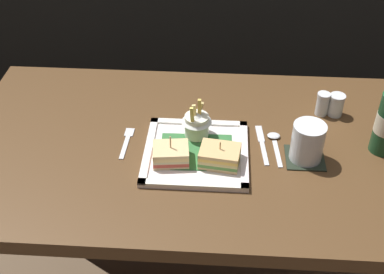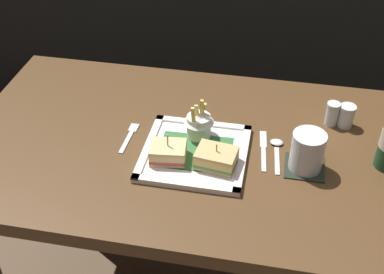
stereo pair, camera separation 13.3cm
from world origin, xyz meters
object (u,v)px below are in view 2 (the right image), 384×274
object	(u,v)px
sandwich_half_left	(168,152)
fries_cup	(199,122)
sandwich_half_right	(216,158)
knife	(263,149)
salt_shaker	(332,115)
fork	(129,136)
square_plate	(195,153)
pepper_shaker	(346,117)
dining_table	(189,183)
water_glass	(307,153)
spoon	(277,147)

from	to	relation	value
sandwich_half_left	fries_cup	world-z (taller)	fries_cup
sandwich_half_right	knife	xyz separation A→B (m)	(0.11, 0.10, -0.03)
fries_cup	salt_shaker	xyz separation A→B (m)	(0.35, 0.14, -0.03)
fork	square_plate	bearing A→B (deg)	-12.81
sandwich_half_left	sandwich_half_right	bearing A→B (deg)	0.00
salt_shaker	pepper_shaker	size ratio (longest dim) A/B	1.06
sandwich_half_left	fries_cup	distance (m)	0.13
fries_cup	dining_table	bearing A→B (deg)	-133.83
sandwich_half_left	water_glass	size ratio (longest dim) A/B	0.95
sandwich_half_left	square_plate	bearing A→B (deg)	32.70
dining_table	sandwich_half_right	size ratio (longest dim) A/B	11.42
square_plate	sandwich_half_left	size ratio (longest dim) A/B	2.76
spoon	salt_shaker	world-z (taller)	salt_shaker
sandwich_half_right	fork	bearing A→B (deg)	161.80
sandwich_half_right	water_glass	distance (m)	0.23
square_plate	pepper_shaker	world-z (taller)	pepper_shaker
fork	spoon	size ratio (longest dim) A/B	0.94
sandwich_half_right	fork	size ratio (longest dim) A/B	0.82
dining_table	fork	bearing A→B (deg)	-178.67
pepper_shaker	sandwich_half_left	bearing A→B (deg)	-151.26
water_glass	square_plate	bearing A→B (deg)	-179.19
water_glass	knife	distance (m)	0.13
fork	pepper_shaker	xyz separation A→B (m)	(0.58, 0.16, 0.03)
sandwich_half_left	spoon	size ratio (longest dim) A/B	0.70
square_plate	knife	world-z (taller)	square_plate
fork	salt_shaker	distance (m)	0.57
square_plate	pepper_shaker	xyz separation A→B (m)	(0.39, 0.21, 0.02)
fries_cup	pepper_shaker	xyz separation A→B (m)	(0.39, 0.14, -0.03)
fries_cup	knife	size ratio (longest dim) A/B	0.67
dining_table	fries_cup	size ratio (longest dim) A/B	10.97
fries_cup	pepper_shaker	distance (m)	0.42
pepper_shaker	knife	bearing A→B (deg)	-145.32
square_plate	fries_cup	distance (m)	0.09
sandwich_half_right	dining_table	bearing A→B (deg)	134.81
fork	dining_table	bearing A→B (deg)	1.33
pepper_shaker	water_glass	bearing A→B (deg)	-117.64
square_plate	salt_shaker	size ratio (longest dim) A/B	3.89
fork	pepper_shaker	distance (m)	0.60
fries_cup	sandwich_half_right	bearing A→B (deg)	-59.43
spoon	salt_shaker	distance (m)	0.20
fork	salt_shaker	bearing A→B (deg)	16.90
sandwich_half_right	spoon	bearing A→B (deg)	35.96
dining_table	square_plate	world-z (taller)	square_plate
sandwich_half_left	spoon	xyz separation A→B (m)	(0.27, 0.11, -0.03)
dining_table	spoon	distance (m)	0.28
dining_table	sandwich_half_right	xyz separation A→B (m)	(0.09, -0.09, 0.18)
fries_cup	pepper_shaker	bearing A→B (deg)	19.38
square_plate	sandwich_half_left	world-z (taller)	sandwich_half_left
dining_table	fork	world-z (taller)	fork
fries_cup	salt_shaker	size ratio (longest dim) A/B	1.63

